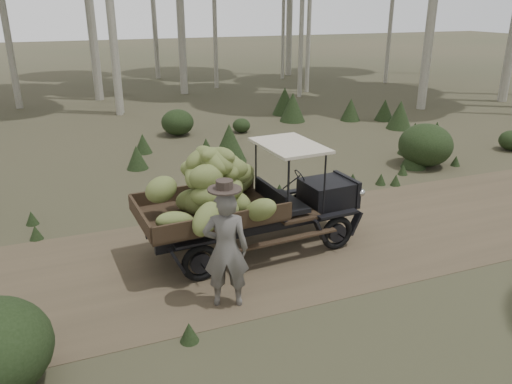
% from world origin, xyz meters
% --- Properties ---
extents(ground, '(120.00, 120.00, 0.00)m').
position_xyz_m(ground, '(0.00, 0.00, 0.00)').
color(ground, '#473D2B').
rests_on(ground, ground).
extents(dirt_track, '(70.00, 4.00, 0.01)m').
position_xyz_m(dirt_track, '(0.00, 0.00, 0.00)').
color(dirt_track, brown).
rests_on(dirt_track, ground).
extents(banana_truck, '(4.43, 2.31, 2.20)m').
position_xyz_m(banana_truck, '(-2.22, 0.10, 1.27)').
color(banana_truck, black).
rests_on(banana_truck, ground).
extents(farmer, '(0.80, 0.65, 2.05)m').
position_xyz_m(farmer, '(-2.86, -1.44, 0.97)').
color(farmer, '#5E5A56').
rests_on(farmer, ground).
extents(undergrowth, '(23.39, 23.29, 1.34)m').
position_xyz_m(undergrowth, '(0.06, -0.08, 0.54)').
color(undergrowth, '#233319').
rests_on(undergrowth, ground).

